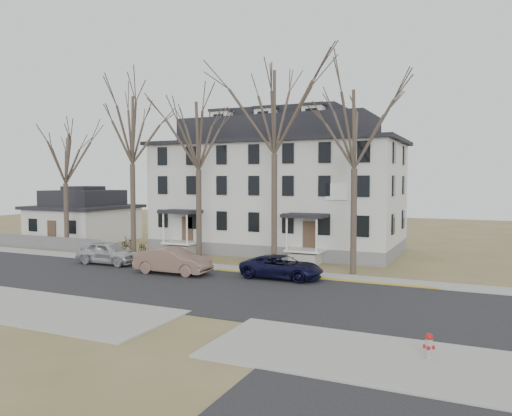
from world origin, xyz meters
The scene contains 19 objects.
ground centered at (0.00, 0.00, 0.00)m, with size 120.00×120.00×0.00m, color olive.
main_road centered at (0.00, 2.00, 0.00)m, with size 120.00×10.00×0.04m, color #27272A.
far_sidewalk centered at (0.00, 8.00, 0.00)m, with size 120.00×2.00×0.08m, color #A09F97.
near_sidewalk_right centered at (12.00, -5.00, 0.00)m, with size 14.00×5.00×0.08m, color #A09F97.
yellow_curb centered at (5.00, 7.10, 0.00)m, with size 14.00×0.25×0.06m, color gold.
boarding_house centered at (-2.00, 17.95, 5.38)m, with size 20.80×12.36×12.05m.
small_house centered at (-22.00, 16.00, 2.25)m, with size 8.70×8.70×5.00m.
fence centered at (-21.00, 9.50, 0.00)m, with size 14.00×0.06×1.20m, color gray.
tree_far_left centered at (-11.00, 9.80, 10.34)m, with size 8.40×8.40×13.72m.
tree_mid_left centered at (-5.00, 9.80, 9.60)m, with size 7.80×7.80×12.74m.
tree_center centered at (1.00, 9.80, 11.08)m, with size 9.00×9.00×14.70m.
tree_mid_right centered at (6.50, 9.80, 9.60)m, with size 7.80×7.80×12.74m.
tree_bungalow centered at (-18.00, 9.80, 8.12)m, with size 6.60×6.60×10.78m.
car_silver centered at (-10.23, 5.99, 0.81)m, with size 1.92×4.76×1.62m, color #B4B7BA.
car_tan centered at (-3.99, 4.87, 0.83)m, with size 1.76×5.05×1.66m, color #7C5F51.
car_navy centered at (2.94, 6.34, 0.70)m, with size 2.32×5.03×1.40m, color black.
bicycle_left centered at (-11.86, 12.08, 0.42)m, with size 0.55×1.59×0.83m, color black.
bicycle_right centered at (-13.45, 12.13, 0.54)m, with size 0.51×1.81×1.09m, color black.
fire_hydrant centered at (12.48, -4.32, 0.46)m, with size 0.38×0.36×0.92m.
Camera 1 is at (14.03, -21.71, 6.07)m, focal length 35.00 mm.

